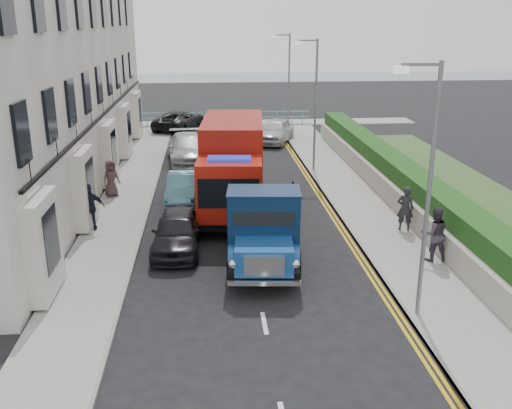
# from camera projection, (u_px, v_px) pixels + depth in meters

# --- Properties ---
(ground) EXTENTS (120.00, 120.00, 0.00)m
(ground) POSITION_uv_depth(u_px,v_px,m) (258.00, 290.00, 17.53)
(ground) COLOR black
(ground) RESTS_ON ground
(pavement_west) EXTENTS (2.40, 38.00, 0.12)m
(pavement_west) POSITION_uv_depth(u_px,v_px,m) (125.00, 203.00, 25.61)
(pavement_west) COLOR gray
(pavement_west) RESTS_ON ground
(pavement_east) EXTENTS (2.60, 38.00, 0.12)m
(pavement_east) POSITION_uv_depth(u_px,v_px,m) (354.00, 197.00, 26.47)
(pavement_east) COLOR gray
(pavement_east) RESTS_ON ground
(promenade) EXTENTS (30.00, 2.50, 0.12)m
(promenade) POSITION_uv_depth(u_px,v_px,m) (225.00, 124.00, 44.97)
(promenade) COLOR gray
(promenade) RESTS_ON ground
(sea_plane) EXTENTS (120.00, 120.00, 0.00)m
(sea_plane) POSITION_uv_depth(u_px,v_px,m) (217.00, 82.00, 74.35)
(sea_plane) COLOR slate
(sea_plane) RESTS_ON ground
(terrace_west) EXTENTS (6.31, 30.20, 14.25)m
(terrace_west) POSITION_uv_depth(u_px,v_px,m) (34.00, 36.00, 26.84)
(terrace_west) COLOR silver
(terrace_west) RESTS_ON ground
(garden_east) EXTENTS (1.45, 28.00, 1.75)m
(garden_east) POSITION_uv_depth(u_px,v_px,m) (396.00, 179.00, 26.36)
(garden_east) COLOR #B2AD9E
(garden_east) RESTS_ON ground
(seafront_railing) EXTENTS (13.00, 0.08, 1.11)m
(seafront_railing) POSITION_uv_depth(u_px,v_px,m) (226.00, 119.00, 44.05)
(seafront_railing) COLOR #59B2A5
(seafront_railing) RESTS_ON ground
(lamp_near) EXTENTS (1.23, 0.18, 7.00)m
(lamp_near) POSITION_uv_depth(u_px,v_px,m) (426.00, 180.00, 14.74)
(lamp_near) COLOR slate
(lamp_near) RESTS_ON ground
(lamp_mid) EXTENTS (1.23, 0.18, 7.00)m
(lamp_mid) POSITION_uv_depth(u_px,v_px,m) (313.00, 98.00, 29.89)
(lamp_mid) COLOR slate
(lamp_mid) RESTS_ON ground
(lamp_far) EXTENTS (1.23, 0.18, 7.00)m
(lamp_far) POSITION_uv_depth(u_px,v_px,m) (287.00, 79.00, 39.35)
(lamp_far) COLOR slate
(lamp_far) RESTS_ON ground
(bedford_lorry) EXTENTS (2.78, 5.98, 2.75)m
(bedford_lorry) POSITION_uv_depth(u_px,v_px,m) (264.00, 233.00, 18.66)
(bedford_lorry) COLOR black
(bedford_lorry) RESTS_ON ground
(red_lorry) EXTENTS (3.09, 7.53, 3.85)m
(red_lorry) POSITION_uv_depth(u_px,v_px,m) (232.00, 164.00, 24.28)
(red_lorry) COLOR black
(red_lorry) RESTS_ON ground
(parked_car_front) EXTENTS (1.85, 4.22, 1.42)m
(parked_car_front) POSITION_uv_depth(u_px,v_px,m) (177.00, 231.00, 20.43)
(parked_car_front) COLOR black
(parked_car_front) RESTS_ON ground
(parked_car_mid) EXTENTS (1.44, 3.78, 1.23)m
(parked_car_mid) POSITION_uv_depth(u_px,v_px,m) (182.00, 187.00, 26.06)
(parked_car_mid) COLOR #5396B2
(parked_car_mid) RESTS_ON ground
(parked_car_rear) EXTENTS (2.68, 5.52, 1.55)m
(parked_car_rear) POSITION_uv_depth(u_px,v_px,m) (188.00, 148.00, 33.11)
(parked_car_rear) COLOR #B5B6BA
(parked_car_rear) RESTS_ON ground
(seafront_car_left) EXTENTS (4.19, 5.80, 1.47)m
(seafront_car_left) POSITION_uv_depth(u_px,v_px,m) (179.00, 120.00, 42.44)
(seafront_car_left) COLOR black
(seafront_car_left) RESTS_ON ground
(seafront_car_right) EXTENTS (3.44, 5.02, 1.59)m
(seafront_car_right) POSITION_uv_depth(u_px,v_px,m) (275.00, 131.00, 38.21)
(seafront_car_right) COLOR silver
(seafront_car_right) RESTS_ON ground
(pedestrian_east_near) EXTENTS (0.73, 0.57, 1.76)m
(pedestrian_east_near) POSITION_uv_depth(u_px,v_px,m) (405.00, 208.00, 21.93)
(pedestrian_east_near) COLOR #222327
(pedestrian_east_near) RESTS_ON pavement_east
(pedestrian_east_far) EXTENTS (0.95, 0.74, 1.91)m
(pedestrian_east_far) POSITION_uv_depth(u_px,v_px,m) (434.00, 234.00, 19.14)
(pedestrian_east_far) COLOR #3A333F
(pedestrian_east_far) RESTS_ON pavement_east
(pedestrian_west_near) EXTENTS (1.15, 0.59, 1.87)m
(pedestrian_west_near) POSITION_uv_depth(u_px,v_px,m) (90.00, 207.00, 21.90)
(pedestrian_west_near) COLOR black
(pedestrian_west_near) RESTS_ON pavement_west
(pedestrian_west_far) EXTENTS (0.98, 0.95, 1.69)m
(pedestrian_west_far) POSITION_uv_depth(u_px,v_px,m) (111.00, 178.00, 26.16)
(pedestrian_west_far) COLOR #422F2F
(pedestrian_west_far) RESTS_ON pavement_west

